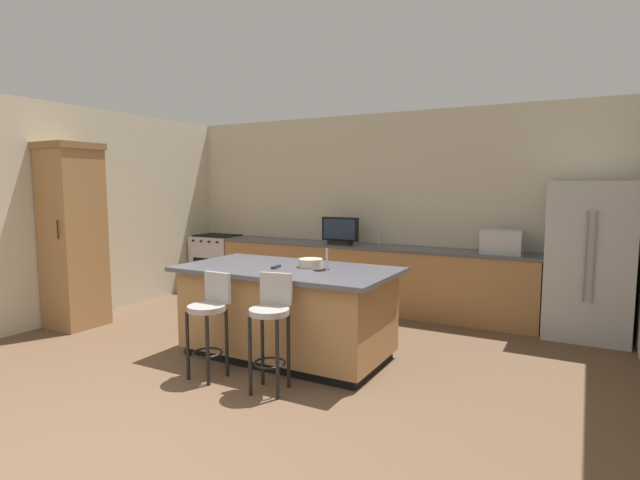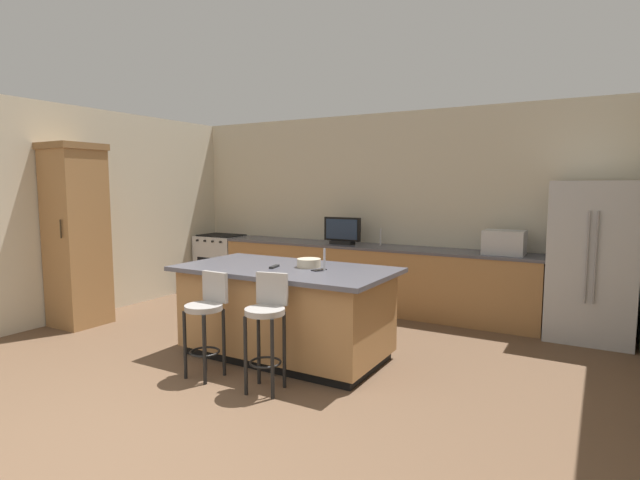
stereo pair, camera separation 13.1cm
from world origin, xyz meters
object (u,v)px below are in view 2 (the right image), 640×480
Objects in this scene: kitchen_island at (286,311)px; cell_phone at (319,270)px; range_oven at (222,262)px; bar_stool_left at (207,315)px; cabinet_tower at (76,232)px; fruit_bowl at (309,263)px; tv_remote at (274,267)px; bar_stool_right at (267,321)px; microwave at (504,242)px; refrigerator at (592,261)px; tv_monitor at (342,232)px.

kitchen_island is 0.60m from cell_phone.
bar_stool_left is at bearing -50.94° from range_oven.
cabinet_tower is 3.16m from fruit_bowl.
cabinet_tower is at bearing 172.86° from tv_remote.
bar_stool_right is at bearing -82.10° from fruit_bowl.
tv_remote is at bearing -127.96° from microwave.
refrigerator is 12.00× the size of cell_phone.
fruit_bowl is (-2.47, -2.06, 0.07)m from refrigerator.
bar_stool_right is (3.12, -3.01, 0.14)m from range_oven.
tv_monitor is 2.17m from fruit_bowl.
microwave reaches higher than kitchen_island.
kitchen_island is at bearing 102.40° from bar_stool_right.
microwave is at bearing 28.66° from cabinet_tower.
cabinet_tower is 4.71× the size of microwave.
cabinet_tower is (-5.59, -2.49, 0.27)m from refrigerator.
cell_phone is at bearing -34.99° from range_oven.
kitchen_island is 3.87× the size of tv_monitor.
range_oven is 0.41× the size of cabinet_tower.
bar_stool_right is 0.98m from fruit_bowl.
kitchen_island is 1.21× the size of refrigerator.
bar_stool_right is at bearing -128.34° from refrigerator.
tv_monitor is (2.44, 2.49, -0.08)m from cabinet_tower.
refrigerator reaches higher than bar_stool_right.
refrigerator is 3.57m from tv_remote.
cabinet_tower is 3.48m from tv_monitor.
microwave reaches higher than bar_stool_left.
cell_phone is at bearing 50.84° from bar_stool_left.
bar_stool_right is (0.33, -0.78, 0.13)m from kitchen_island.
microwave reaches higher than bar_stool_right.
cabinet_tower is at bearing -174.01° from kitchen_island.
refrigerator is 10.59× the size of tv_remote.
fruit_bowl is at bearing 7.80° from cabinet_tower.
cabinet_tower reaches higher than kitchen_island.
tv_monitor is at bearing 88.39° from tv_remote.
refrigerator reaches higher than tv_monitor.
tv_remote is (2.84, 0.22, -0.23)m from cabinet_tower.
refrigerator is at bearing 27.77° from tv_remote.
refrigerator is at bearing 0.11° from tv_monitor.
fruit_bowl is 1.42× the size of tv_remote.
fruit_bowl is at bearing 166.76° from cell_phone.
cabinet_tower is at bearing -155.55° from cell_phone.
bar_stool_right is at bearing -71.35° from tv_remote.
bar_stool_right reaches higher than range_oven.
fruit_bowl is 0.35m from tv_remote.
cell_phone is (0.06, 0.79, 0.33)m from bar_stool_right.
cell_phone is at bearing 5.39° from cabinet_tower.
range_oven is at bearing 141.34° from kitchen_island.
tv_remote is (-0.41, 0.70, 0.33)m from bar_stool_right.
fruit_bowl reaches higher than bar_stool_left.
range_oven is 2.64m from cabinet_tower.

